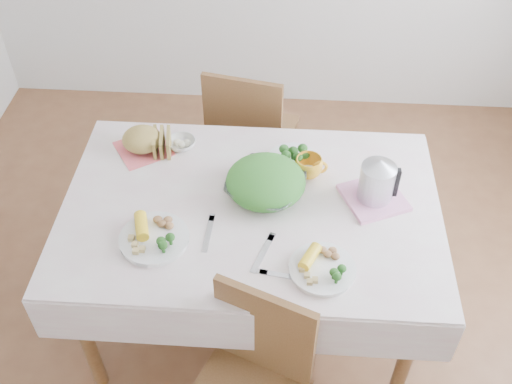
# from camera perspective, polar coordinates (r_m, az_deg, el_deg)

# --- Properties ---
(floor) EXTENTS (3.60, 3.60, 0.00)m
(floor) POSITION_cam_1_polar(r_m,az_deg,el_deg) (2.97, -0.42, -11.63)
(floor) COLOR brown
(floor) RESTS_ON ground
(dining_table) EXTENTS (1.40, 0.90, 0.75)m
(dining_table) POSITION_cam_1_polar(r_m,az_deg,el_deg) (2.66, -0.46, -7.13)
(dining_table) COLOR brown
(dining_table) RESTS_ON floor
(tablecloth) EXTENTS (1.50, 1.00, 0.01)m
(tablecloth) POSITION_cam_1_polar(r_m,az_deg,el_deg) (2.38, -0.51, -1.41)
(tablecloth) COLOR silver
(tablecloth) RESTS_ON dining_table
(chair_far) EXTENTS (0.49, 0.49, 0.91)m
(chair_far) POSITION_cam_1_polar(r_m,az_deg,el_deg) (3.20, -0.27, 5.79)
(chair_far) COLOR brown
(chair_far) RESTS_ON floor
(salad_bowl) EXTENTS (0.39, 0.39, 0.07)m
(salad_bowl) POSITION_cam_1_polar(r_m,az_deg,el_deg) (2.40, 0.92, 0.52)
(salad_bowl) COLOR white
(salad_bowl) RESTS_ON tablecloth
(dinner_plate_left) EXTENTS (0.28, 0.28, 0.02)m
(dinner_plate_left) POSITION_cam_1_polar(r_m,az_deg,el_deg) (2.27, -9.66, -4.41)
(dinner_plate_left) COLOR white
(dinner_plate_left) RESTS_ON tablecloth
(dinner_plate_right) EXTENTS (0.34, 0.34, 0.02)m
(dinner_plate_right) POSITION_cam_1_polar(r_m,az_deg,el_deg) (2.16, 6.34, -7.29)
(dinner_plate_right) COLOR white
(dinner_plate_right) RESTS_ON tablecloth
(broccoli_plate) EXTENTS (0.27, 0.27, 0.02)m
(broccoli_plate) POSITION_cam_1_polar(r_m,az_deg,el_deg) (2.56, 3.52, 3.03)
(broccoli_plate) COLOR beige
(broccoli_plate) RESTS_ON tablecloth
(napkin) EXTENTS (0.29, 0.29, 0.00)m
(napkin) POSITION_cam_1_polar(r_m,az_deg,el_deg) (2.67, -10.66, 4.07)
(napkin) COLOR #EC6064
(napkin) RESTS_ON tablecloth
(bread_loaf) EXTENTS (0.22, 0.22, 0.10)m
(bread_loaf) POSITION_cam_1_polar(r_m,az_deg,el_deg) (2.64, -10.82, 5.00)
(bread_loaf) COLOR olive
(bread_loaf) RESTS_ON napkin
(fruit_bowl) EXTENTS (0.16, 0.16, 0.04)m
(fruit_bowl) POSITION_cam_1_polar(r_m,az_deg,el_deg) (2.65, -7.10, 4.60)
(fruit_bowl) COLOR white
(fruit_bowl) RESTS_ON tablecloth
(yellow_mug) EXTENTS (0.13, 0.13, 0.09)m
(yellow_mug) POSITION_cam_1_polar(r_m,az_deg,el_deg) (2.48, 5.04, 2.40)
(yellow_mug) COLOR yellow
(yellow_mug) RESTS_ON tablecloth
(pink_tray) EXTENTS (0.30, 0.30, 0.02)m
(pink_tray) POSITION_cam_1_polar(r_m,az_deg,el_deg) (2.44, 11.13, -0.55)
(pink_tray) COLOR pink
(pink_tray) RESTS_ON tablecloth
(electric_kettle) EXTENTS (0.18, 0.18, 0.19)m
(electric_kettle) POSITION_cam_1_polar(r_m,az_deg,el_deg) (2.36, 11.50, 1.39)
(electric_kettle) COLOR #B2B5BA
(electric_kettle) RESTS_ON pink_tray
(fork_left) EXTENTS (0.03, 0.19, 0.00)m
(fork_left) POSITION_cam_1_polar(r_m,az_deg,el_deg) (2.28, -4.57, -3.96)
(fork_left) COLOR silver
(fork_left) RESTS_ON tablecloth
(fork_right) EXTENTS (0.08, 0.19, 0.00)m
(fork_right) POSITION_cam_1_polar(r_m,az_deg,el_deg) (2.21, 0.64, -5.87)
(fork_right) COLOR silver
(fork_right) RESTS_ON tablecloth
(knife) EXTENTS (0.18, 0.05, 0.00)m
(knife) POSITION_cam_1_polar(r_m,az_deg,el_deg) (2.15, 2.74, -7.97)
(knife) COLOR silver
(knife) RESTS_ON tablecloth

